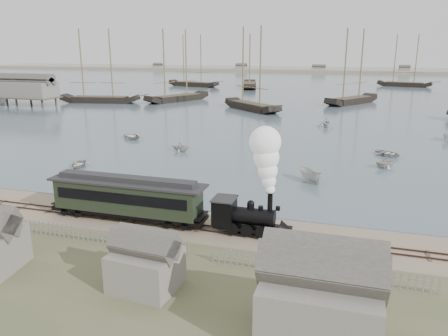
# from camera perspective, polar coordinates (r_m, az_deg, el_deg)

# --- Properties ---
(ground) EXTENTS (600.00, 600.00, 0.00)m
(ground) POSITION_cam_1_polar(r_m,az_deg,el_deg) (40.08, -4.94, -6.42)
(ground) COLOR gray
(ground) RESTS_ON ground
(harbor_water) EXTENTS (600.00, 336.00, 0.06)m
(harbor_water) POSITION_cam_1_polar(r_m,az_deg,el_deg) (205.50, 13.09, 10.91)
(harbor_water) COLOR #485B68
(harbor_water) RESTS_ON ground
(rail_track) EXTENTS (120.00, 1.80, 0.16)m
(rail_track) POSITION_cam_1_polar(r_m,az_deg,el_deg) (38.36, -6.04, -7.42)
(rail_track) COLOR #3A241F
(rail_track) RESTS_ON ground
(picket_fence_west) EXTENTS (19.00, 0.10, 1.20)m
(picket_fence_west) POSITION_cam_1_polar(r_m,az_deg,el_deg) (37.37, -18.43, -8.88)
(picket_fence_west) COLOR slate
(picket_fence_west) RESTS_ON ground
(picket_fence_east) EXTENTS (15.00, 0.10, 1.20)m
(picket_fence_east) POSITION_cam_1_polar(r_m,az_deg,el_deg) (30.85, 12.28, -13.79)
(picket_fence_east) COLOR slate
(picket_fence_east) RESTS_ON ground
(shed_mid) EXTENTS (4.00, 3.50, 3.60)m
(shed_mid) POSITION_cam_1_polar(r_m,az_deg,el_deg) (29.51, -10.07, -15.11)
(shed_mid) COLOR slate
(shed_mid) RESTS_ON ground
(far_spit) EXTENTS (500.00, 20.00, 1.80)m
(far_spit) POSITION_cam_1_polar(r_m,az_deg,el_deg) (285.22, 14.28, 11.99)
(far_spit) COLOR tan
(far_spit) RESTS_ON ground
(locomotive) EXTENTS (6.97, 2.60, 8.69)m
(locomotive) POSITION_cam_1_polar(r_m,az_deg,el_deg) (34.89, 4.97, -2.76)
(locomotive) COLOR black
(locomotive) RESTS_ON ground
(passenger_coach) EXTENTS (14.40, 2.78, 3.50)m
(passenger_coach) POSITION_cam_1_polar(r_m,az_deg,el_deg) (39.60, -12.52, -3.62)
(passenger_coach) COLOR black
(passenger_coach) RESTS_ON ground
(beached_dinghy) EXTENTS (3.04, 4.01, 0.78)m
(beached_dinghy) POSITION_cam_1_polar(r_m,az_deg,el_deg) (42.49, -12.08, -4.86)
(beached_dinghy) COLOR #B9B6B0
(beached_dinghy) RESTS_ON ground
(rowboat_0) EXTENTS (4.09, 3.49, 0.72)m
(rowboat_0) POSITION_cam_1_polar(r_m,az_deg,el_deg) (59.27, -18.49, 0.50)
(rowboat_0) COLOR #B9B6B0
(rowboat_0) RESTS_ON harbor_water
(rowboat_1) EXTENTS (2.55, 2.92, 1.47)m
(rowboat_1) POSITION_cam_1_polar(r_m,az_deg,el_deg) (64.77, -5.70, 2.80)
(rowboat_1) COLOR #B9B6B0
(rowboat_1) RESTS_ON harbor_water
(rowboat_2) EXTENTS (3.60, 3.54, 1.42)m
(rowboat_2) POSITION_cam_1_polar(r_m,az_deg,el_deg) (50.79, 11.14, -1.00)
(rowboat_2) COLOR #B9B6B0
(rowboat_2) RESTS_ON harbor_water
(rowboat_3) EXTENTS (4.52, 4.70, 0.79)m
(rowboat_3) POSITION_cam_1_polar(r_m,az_deg,el_deg) (66.07, 20.65, 1.82)
(rowboat_3) COLOR #B9B6B0
(rowboat_3) RESTS_ON harbor_water
(rowboat_4) EXTENTS (3.66, 3.78, 1.52)m
(rowboat_4) POSITION_cam_1_polar(r_m,az_deg,el_deg) (59.36, 20.34, 0.76)
(rowboat_4) COLOR #B9B6B0
(rowboat_4) RESTS_ON harbor_water
(rowboat_6) EXTENTS (4.94, 5.21, 0.88)m
(rowboat_6) POSITION_cam_1_polar(r_m,az_deg,el_deg) (75.66, -12.07, 4.14)
(rowboat_6) COLOR #B9B6B0
(rowboat_6) RESTS_ON harbor_water
(rowboat_7) EXTENTS (3.54, 3.10, 1.79)m
(rowboat_7) POSITION_cam_1_polar(r_m,az_deg,el_deg) (87.05, 13.20, 5.83)
(rowboat_7) COLOR #B9B6B0
(rowboat_7) RESTS_ON harbor_water
(schooner_0) EXTENTS (22.42, 8.75, 20.00)m
(schooner_0) POSITION_cam_1_polar(r_m,az_deg,el_deg) (127.42, -16.17, 12.68)
(schooner_0) COLOR black
(schooner_0) RESTS_ON harbor_water
(schooner_1) EXTENTS (13.76, 21.06, 20.00)m
(schooner_1) POSITION_cam_1_polar(r_m,az_deg,el_deg) (126.85, -6.22, 13.17)
(schooner_1) COLOR black
(schooner_1) RESTS_ON harbor_water
(schooner_2) EXTENTS (17.37, 16.54, 20.00)m
(schooner_2) POSITION_cam_1_polar(r_m,az_deg,el_deg) (107.74, 3.71, 12.84)
(schooner_2) COLOR black
(schooner_2) RESTS_ON harbor_water
(schooner_3) EXTENTS (14.51, 19.58, 20.00)m
(schooner_3) POSITION_cam_1_polar(r_m,az_deg,el_deg) (125.04, 16.64, 12.61)
(schooner_3) COLOR black
(schooner_3) RESTS_ON harbor_water
(schooner_6) EXTENTS (22.15, 10.08, 20.00)m
(schooner_6) POSITION_cam_1_polar(r_m,az_deg,el_deg) (176.11, -4.07, 13.83)
(schooner_6) COLOR black
(schooner_6) RESTS_ON harbor_water
(schooner_7) EXTENTS (10.59, 24.42, 20.00)m
(schooner_7) POSITION_cam_1_polar(r_m,az_deg,el_deg) (170.09, 3.39, 13.79)
(schooner_7) COLOR black
(schooner_7) RESTS_ON harbor_water
(schooner_8) EXTENTS (20.60, 8.85, 20.00)m
(schooner_8) POSITION_cam_1_polar(r_m,az_deg,el_deg) (188.26, 22.75, 12.82)
(schooner_8) COLOR black
(schooner_8) RESTS_ON harbor_water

